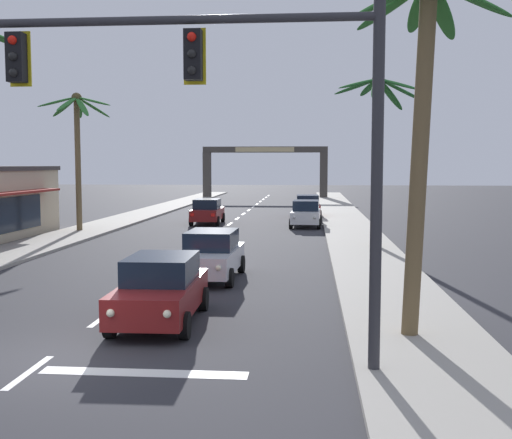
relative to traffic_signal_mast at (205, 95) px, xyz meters
The scene contains 14 objects.
ground_plane 6.25m from the traffic_signal_mast, behind, with size 220.00×220.00×0.00m, color #2D2D33.
sidewalk_right 21.48m from the traffic_signal_mast, 77.76° to the left, with size 3.20×110.00×0.14m, color #9E998E.
sidewalk_left 23.81m from the traffic_signal_mast, 118.76° to the left, with size 3.20×110.00×0.14m, color #9E998E.
lane_markings 21.02m from the traffic_signal_mast, 98.26° to the left, with size 4.28×88.23×0.01m.
traffic_signal_mast is the anchor object (origin of this frame).
sedan_lead_at_stop_bar 5.93m from the traffic_signal_mast, 116.16° to the left, with size 2.01×4.48×1.68m.
sedan_third_in_queue 10.71m from the traffic_signal_mast, 98.47° to the left, with size 2.03×4.48×1.68m.
sedan_oncoming_far 30.39m from the traffic_signal_mast, 99.32° to the left, with size 2.00×4.47×1.68m.
sedan_parked_nearest_kerb 35.89m from the traffic_signal_mast, 87.16° to the left, with size 2.07×4.50×1.68m.
sedan_parked_mid_kerb 28.81m from the traffic_signal_mast, 86.58° to the left, with size 2.07×4.50×1.68m.
palm_left_third 26.48m from the traffic_signal_mast, 115.68° to the left, with size 4.28×4.07×8.09m.
palm_right_nearest 5.10m from the traffic_signal_mast, 29.87° to the left, with size 3.55×3.65×8.18m.
palm_right_second 18.78m from the traffic_signal_mast, 74.35° to the left, with size 4.36×4.65×8.15m.
town_gateway_arch 62.43m from the traffic_signal_mast, 93.11° to the left, with size 14.68×0.90×6.07m.
Camera 1 is at (5.34, -12.05, 3.96)m, focal length 44.14 mm.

